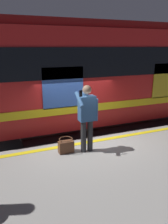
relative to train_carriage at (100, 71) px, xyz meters
name	(u,v)px	position (x,y,z in m)	size (l,w,h in m)	color
ground_plane	(84,167)	(1.55, 2.13, -2.61)	(25.78, 25.78, 0.00)	#3D3D3F
platform	(123,195)	(1.55, 4.28, -2.15)	(17.19, 4.31, 0.93)	gray
safety_line	(88,142)	(1.55, 2.43, -1.68)	(16.84, 0.16, 0.01)	yellow
track_rail_near	(69,146)	(1.55, 0.71, -2.53)	(22.34, 0.08, 0.16)	slate
track_rail_far	(58,133)	(1.55, -0.72, -2.53)	(22.34, 0.08, 0.16)	slate
train_carriage	(100,71)	(0.00, 0.00, 0.00)	(11.12, 2.98, 4.15)	red
passenger	(87,113)	(1.80, 2.91, -0.67)	(0.57, 0.55, 1.71)	#262628
handbag	(66,146)	(2.32, 2.80, -1.51)	(0.38, 0.34, 0.38)	#59331E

